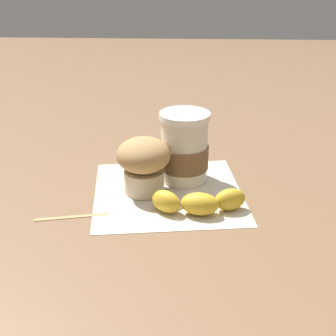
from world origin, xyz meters
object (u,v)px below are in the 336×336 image
Objects in this scene: coffee_cup at (184,149)px; banana at (199,202)px; sugar_packet at (175,151)px; muffin at (144,162)px.

banana is at bearing 12.43° from coffee_cup.
sugar_packet is at bearing -169.20° from banana.
banana is (0.06, 0.09, -0.03)m from muffin.
banana is 0.23m from sugar_packet.
muffin is 1.82× the size of sugar_packet.
coffee_cup is 0.80× the size of banana.
coffee_cup is at bearing 9.22° from sugar_packet.
muffin is 0.18m from sugar_packet.
sugar_packet is (-0.23, -0.04, -0.02)m from banana.
muffin is at bearing -51.63° from coffee_cup.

